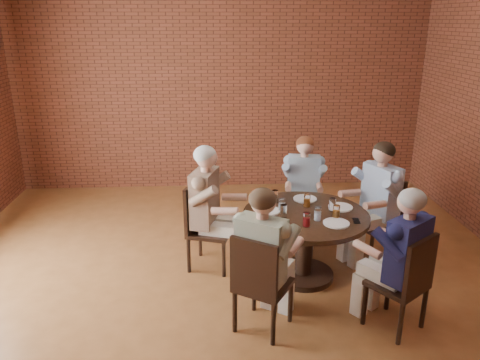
{
  "coord_description": "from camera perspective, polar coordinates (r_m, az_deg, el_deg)",
  "views": [
    {
      "loc": [
        -0.14,
        -3.98,
        2.65
      ],
      "look_at": [
        0.16,
        1.0,
        0.94
      ],
      "focal_mm": 35.0,
      "sensor_mm": 36.0,
      "label": 1
    }
  ],
  "objects": [
    {
      "name": "floor",
      "position": [
        4.78,
        -1.18,
        -14.74
      ],
      "size": [
        7.0,
        7.0,
        0.0
      ],
      "primitive_type": "plane",
      "color": "brown",
      "rests_on": "ground"
    },
    {
      "name": "wall_back",
      "position": [
        7.54,
        -2.36,
        11.68
      ],
      "size": [
        7.0,
        0.0,
        7.0
      ],
      "primitive_type": "plane",
      "rotation": [
        1.57,
        0.0,
        0.0
      ],
      "color": "brown",
      "rests_on": "ground"
    },
    {
      "name": "dining_table",
      "position": [
        5.01,
        7.91,
        -6.36
      ],
      "size": [
        1.31,
        1.31,
        0.75
      ],
      "color": "black",
      "rests_on": "floor"
    },
    {
      "name": "chair_a",
      "position": [
        5.65,
        16.76,
        -4.05
      ],
      "size": [
        0.6,
        0.6,
        0.97
      ],
      "rotation": [
        0.0,
        0.0,
        -1.14
      ],
      "color": "black",
      "rests_on": "floor"
    },
    {
      "name": "diner_a",
      "position": [
        5.53,
        16.23,
        -2.6
      ],
      "size": [
        0.86,
        0.8,
        1.39
      ],
      "primitive_type": null,
      "rotation": [
        0.0,
        0.0,
        -1.14
      ],
      "color": "#386093",
      "rests_on": "floor"
    },
    {
      "name": "chair_b",
      "position": [
        6.02,
        7.62,
        -2.15
      ],
      "size": [
        0.48,
        0.48,
        0.92
      ],
      "rotation": [
        0.0,
        0.0,
        -0.16
      ],
      "color": "black",
      "rests_on": "floor"
    },
    {
      "name": "diner_b",
      "position": [
        5.89,
        7.7,
        -1.06
      ],
      "size": [
        0.61,
        0.71,
        1.31
      ],
      "primitive_type": null,
      "rotation": [
        0.0,
        0.0,
        -0.16
      ],
      "color": "#8295A5",
      "rests_on": "floor"
    },
    {
      "name": "chair_c",
      "position": [
        5.22,
        -4.57,
        -5.18
      ],
      "size": [
        0.57,
        0.57,
        0.97
      ],
      "rotation": [
        0.0,
        0.0,
        1.27
      ],
      "color": "black",
      "rests_on": "floor"
    },
    {
      "name": "diner_c",
      "position": [
        5.12,
        -3.61,
        -3.5
      ],
      "size": [
        0.83,
        0.75,
        1.4
      ],
      "primitive_type": null,
      "rotation": [
        0.0,
        0.0,
        1.27
      ],
      "color": "brown",
      "rests_on": "floor"
    },
    {
      "name": "chair_d",
      "position": [
        4.13,
        2.35,
        -12.25
      ],
      "size": [
        0.6,
        0.6,
        0.95
      ],
      "rotation": [
        0.0,
        0.0,
        2.58
      ],
      "color": "black",
      "rests_on": "floor"
    },
    {
      "name": "diner_d",
      "position": [
        4.12,
        2.93,
        -9.76
      ],
      "size": [
        0.81,
        0.85,
        1.35
      ],
      "primitive_type": null,
      "rotation": [
        0.0,
        0.0,
        2.58
      ],
      "color": "#B3A38D",
      "rests_on": "floor"
    },
    {
      "name": "chair_e",
      "position": [
        4.4,
        19.63,
        -11.45
      ],
      "size": [
        0.6,
        0.6,
        0.94
      ],
      "rotation": [
        0.0,
        0.0,
        3.77
      ],
      "color": "black",
      "rests_on": "floor"
    },
    {
      "name": "diner_e",
      "position": [
        4.36,
        18.89,
        -9.24
      ],
      "size": [
        0.82,
        0.84,
        1.34
      ],
      "primitive_type": null,
      "rotation": [
        0.0,
        0.0,
        3.77
      ],
      "color": "#1A1C4A",
      "rests_on": "floor"
    },
    {
      "name": "plate_a",
      "position": [
        5.12,
        12.14,
        -3.25
      ],
      "size": [
        0.26,
        0.26,
        0.01
      ],
      "primitive_type": "cylinder",
      "color": "white",
      "rests_on": "dining_table"
    },
    {
      "name": "plate_b",
      "position": [
        5.28,
        7.93,
        -2.28
      ],
      "size": [
        0.26,
        0.26,
        0.01
      ],
      "primitive_type": "cylinder",
      "color": "white",
      "rests_on": "dining_table"
    },
    {
      "name": "plate_c",
      "position": [
        4.92,
        3.42,
        -3.75
      ],
      "size": [
        0.26,
        0.26,
        0.01
      ],
      "primitive_type": "cylinder",
      "color": "white",
      "rests_on": "dining_table"
    },
    {
      "name": "plate_d",
      "position": [
        4.72,
        11.66,
        -5.17
      ],
      "size": [
        0.26,
        0.26,
        0.01
      ],
      "primitive_type": "cylinder",
      "color": "white",
      "rests_on": "dining_table"
    },
    {
      "name": "glass_a",
      "position": [
        5.0,
        11.2,
        -2.95
      ],
      "size": [
        0.07,
        0.07,
        0.14
      ],
      "primitive_type": "cylinder",
      "color": "white",
      "rests_on": "dining_table"
    },
    {
      "name": "glass_b",
      "position": [
        5.06,
        8.17,
        -2.48
      ],
      "size": [
        0.07,
        0.07,
        0.14
      ],
      "primitive_type": "cylinder",
      "color": "white",
      "rests_on": "dining_table"
    },
    {
      "name": "glass_c",
      "position": [
        5.14,
        4.29,
        -2.0
      ],
      "size": [
        0.07,
        0.07,
        0.14
      ],
      "primitive_type": "cylinder",
      "color": "white",
      "rests_on": "dining_table"
    },
    {
      "name": "glass_d",
      "position": [
        4.91,
        5.12,
        -3.04
      ],
      "size": [
        0.07,
        0.07,
        0.14
      ],
      "primitive_type": "cylinder",
      "color": "white",
      "rests_on": "dining_table"
    },
    {
      "name": "glass_e",
      "position": [
        4.76,
        5.34,
        -3.8
      ],
      "size": [
        0.07,
        0.07,
        0.14
      ],
      "primitive_type": "cylinder",
      "color": "white",
      "rests_on": "dining_table"
    },
    {
      "name": "glass_f",
      "position": [
        4.59,
        8.12,
        -4.79
      ],
      "size": [
        0.07,
        0.07,
        0.14
      ],
      "primitive_type": "cylinder",
      "color": "white",
      "rests_on": "dining_table"
    },
    {
      "name": "glass_g",
      "position": [
        4.74,
        9.45,
        -4.07
      ],
      "size": [
        0.07,
        0.07,
        0.14
      ],
      "primitive_type": "cylinder",
      "color": "white",
      "rests_on": "dining_table"
    },
    {
      "name": "glass_h",
      "position": [
        4.82,
        11.66,
        -3.83
      ],
      "size": [
        0.07,
        0.07,
        0.14
      ],
      "primitive_type": "cylinder",
      "color": "white",
      "rests_on": "dining_table"
    },
    {
      "name": "smartphone",
      "position": [
        4.82,
        13.96,
        -4.84
      ],
      "size": [
        0.08,
        0.13,
        0.01
      ],
      "primitive_type": "cube",
      "rotation": [
        0.0,
        0.0,
        -0.13
      ],
      "color": "black",
      "rests_on": "dining_table"
    }
  ]
}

